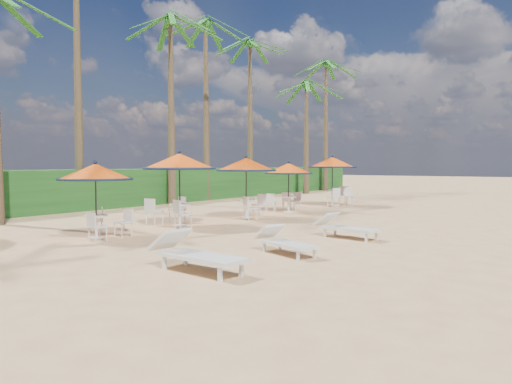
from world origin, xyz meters
TOP-DOWN VIEW (x-y plane):
  - ground at (0.00, 0.00)m, footprint 160.00×160.00m
  - scrub_hedge at (-13.50, 11.00)m, footprint 3.00×40.00m
  - station_0 at (-5.09, 0.46)m, footprint 2.07×2.07m
  - station_1 at (-5.11, 3.70)m, footprint 2.41×2.41m
  - station_2 at (-4.68, 6.99)m, footprint 2.30×2.30m
  - station_3 at (-4.78, 10.13)m, footprint 2.10×2.10m
  - station_4 at (-4.53, 14.09)m, footprint 2.42×2.52m
  - lounger_near at (0.08, -1.30)m, footprint 2.23×0.90m
  - lounger_mid at (0.51, 1.26)m, footprint 1.87×1.17m
  - lounger_far at (0.57, 4.33)m, footprint 1.99×0.92m
  - palm_3 at (-11.56, 9.94)m, footprint 5.00×5.00m
  - palm_4 at (-12.19, 13.34)m, footprint 5.00×5.00m
  - palm_5 at (-13.15, 18.96)m, footprint 5.00×5.00m
  - palm_6 at (-10.78, 22.42)m, footprint 5.00×5.00m
  - palm_7 at (-11.37, 26.50)m, footprint 5.00×5.00m

SIDE VIEW (x-z plane):
  - ground at x=0.00m, z-range 0.00..0.00m
  - lounger_mid at x=0.51m, z-range -0.02..0.62m
  - lounger_far at x=0.57m, z-range -0.02..0.66m
  - lounger_near at x=0.08m, z-range -0.03..0.75m
  - scrub_hedge at x=-13.50m, z-range 0.00..1.80m
  - station_0 at x=-5.09m, z-range 0.50..2.66m
  - station_3 at x=-4.78m, z-range 0.51..2.70m
  - station_2 at x=-4.68m, z-range 0.63..3.03m
  - station_1 at x=-5.11m, z-range 0.58..3.10m
  - station_4 at x=-4.53m, z-range 0.58..3.10m
  - palm_6 at x=-10.78m, z-range 3.18..10.99m
  - palm_3 at x=-11.56m, z-range 3.93..13.43m
  - palm_7 at x=-11.37m, z-range 4.15..14.16m
  - palm_4 at x=-12.19m, z-range 4.24..14.46m
  - palm_5 at x=-13.15m, z-range 4.29..14.62m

